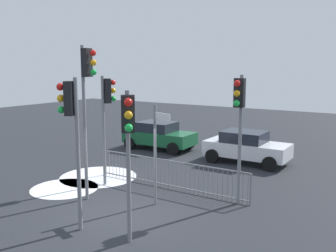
{
  "coord_description": "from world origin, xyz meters",
  "views": [
    {
      "loc": [
        7.25,
        -8.45,
        4.45
      ],
      "look_at": [
        -0.24,
        3.19,
        2.26
      ],
      "focal_mm": 40.75,
      "sensor_mm": 36.0,
      "label": 1
    }
  ],
  "objects_px": {
    "traffic_light_mid_left": "(239,111)",
    "traffic_light_rear_right": "(128,134)",
    "traffic_light_mid_right": "(87,89)",
    "car_white_near": "(246,146)",
    "traffic_light_foreground_right": "(71,120)",
    "direction_sign_post": "(156,150)",
    "car_green_mid": "(159,135)",
    "traffic_light_foreground_left": "(107,106)"
  },
  "relations": [
    {
      "from": "traffic_light_mid_right",
      "to": "direction_sign_post",
      "type": "distance_m",
      "value": 2.97
    },
    {
      "from": "traffic_light_foreground_left",
      "to": "direction_sign_post",
      "type": "relative_size",
      "value": 1.25
    },
    {
      "from": "traffic_light_foreground_right",
      "to": "traffic_light_mid_left",
      "type": "relative_size",
      "value": 1.0
    },
    {
      "from": "car_green_mid",
      "to": "car_white_near",
      "type": "distance_m",
      "value": 5.06
    },
    {
      "from": "traffic_light_mid_right",
      "to": "traffic_light_foreground_left",
      "type": "bearing_deg",
      "value": -166.84
    },
    {
      "from": "traffic_light_foreground_right",
      "to": "car_white_near",
      "type": "relative_size",
      "value": 1.09
    },
    {
      "from": "traffic_light_rear_right",
      "to": "traffic_light_foreground_left",
      "type": "distance_m",
      "value": 5.13
    },
    {
      "from": "traffic_light_mid_left",
      "to": "car_white_near",
      "type": "distance_m",
      "value": 6.1
    },
    {
      "from": "traffic_light_rear_right",
      "to": "traffic_light_foreground_right",
      "type": "bearing_deg",
      "value": -38.47
    },
    {
      "from": "traffic_light_rear_right",
      "to": "traffic_light_foreground_left",
      "type": "relative_size",
      "value": 0.95
    },
    {
      "from": "traffic_light_mid_left",
      "to": "traffic_light_rear_right",
      "type": "height_order",
      "value": "traffic_light_mid_left"
    },
    {
      "from": "car_green_mid",
      "to": "traffic_light_mid_left",
      "type": "bearing_deg",
      "value": -40.94
    },
    {
      "from": "traffic_light_foreground_right",
      "to": "car_white_near",
      "type": "xyz_separation_m",
      "value": [
        1.23,
        9.48,
        -2.28
      ]
    },
    {
      "from": "traffic_light_foreground_left",
      "to": "car_green_mid",
      "type": "height_order",
      "value": "traffic_light_foreground_left"
    },
    {
      "from": "traffic_light_foreground_left",
      "to": "traffic_light_mid_left",
      "type": "bearing_deg",
      "value": 32.3
    },
    {
      "from": "traffic_light_mid_right",
      "to": "traffic_light_foreground_left",
      "type": "xyz_separation_m",
      "value": [
        -0.63,
        1.62,
        -0.72
      ]
    },
    {
      "from": "traffic_light_mid_right",
      "to": "direction_sign_post",
      "type": "xyz_separation_m",
      "value": [
        2.14,
        0.8,
        -1.9
      ]
    },
    {
      "from": "traffic_light_foreground_right",
      "to": "traffic_light_foreground_left",
      "type": "bearing_deg",
      "value": 3.95
    },
    {
      "from": "traffic_light_rear_right",
      "to": "car_green_mid",
      "type": "xyz_separation_m",
      "value": [
        -5.65,
        9.64,
        -2.07
      ]
    },
    {
      "from": "traffic_light_foreground_right",
      "to": "car_white_near",
      "type": "height_order",
      "value": "traffic_light_foreground_right"
    },
    {
      "from": "traffic_light_rear_right",
      "to": "direction_sign_post",
      "type": "xyz_separation_m",
      "value": [
        -1.0,
        2.64,
        -1.01
      ]
    },
    {
      "from": "traffic_light_mid_right",
      "to": "car_white_near",
      "type": "distance_m",
      "value": 8.49
    },
    {
      "from": "traffic_light_rear_right",
      "to": "direction_sign_post",
      "type": "height_order",
      "value": "traffic_light_rear_right"
    },
    {
      "from": "traffic_light_foreground_left",
      "to": "car_white_near",
      "type": "height_order",
      "value": "traffic_light_foreground_left"
    },
    {
      "from": "traffic_light_foreground_right",
      "to": "traffic_light_foreground_left",
      "type": "distance_m",
      "value": 4.06
    },
    {
      "from": "traffic_light_foreground_right",
      "to": "direction_sign_post",
      "type": "height_order",
      "value": "traffic_light_foreground_right"
    },
    {
      "from": "traffic_light_mid_right",
      "to": "traffic_light_foreground_left",
      "type": "height_order",
      "value": "traffic_light_mid_right"
    },
    {
      "from": "traffic_light_mid_right",
      "to": "direction_sign_post",
      "type": "height_order",
      "value": "traffic_light_mid_right"
    },
    {
      "from": "traffic_light_foreground_left",
      "to": "direction_sign_post",
      "type": "height_order",
      "value": "traffic_light_foreground_left"
    },
    {
      "from": "traffic_light_mid_left",
      "to": "traffic_light_foreground_left",
      "type": "height_order",
      "value": "traffic_light_mid_left"
    },
    {
      "from": "traffic_light_foreground_left",
      "to": "car_green_mid",
      "type": "xyz_separation_m",
      "value": [
        -1.87,
        6.18,
        -2.24
      ]
    },
    {
      "from": "traffic_light_mid_left",
      "to": "direction_sign_post",
      "type": "height_order",
      "value": "traffic_light_mid_left"
    },
    {
      "from": "traffic_light_mid_right",
      "to": "car_green_mid",
      "type": "relative_size",
      "value": 1.33
    },
    {
      "from": "traffic_light_mid_left",
      "to": "direction_sign_post",
      "type": "relative_size",
      "value": 1.28
    },
    {
      "from": "traffic_light_rear_right",
      "to": "traffic_light_foreground_left",
      "type": "bearing_deg",
      "value": -84.11
    },
    {
      "from": "traffic_light_rear_right",
      "to": "traffic_light_foreground_left",
      "type": "xyz_separation_m",
      "value": [
        -3.78,
        3.47,
        0.17
      ]
    },
    {
      "from": "traffic_light_mid_right",
      "to": "car_green_mid",
      "type": "bearing_deg",
      "value": -170.23
    },
    {
      "from": "traffic_light_foreground_right",
      "to": "direction_sign_post",
      "type": "bearing_deg",
      "value": -41.4
    },
    {
      "from": "traffic_light_foreground_right",
      "to": "car_white_near",
      "type": "bearing_deg",
      "value": -32.14
    },
    {
      "from": "traffic_light_foreground_right",
      "to": "traffic_light_mid_right",
      "type": "distance_m",
      "value": 2.44
    },
    {
      "from": "traffic_light_rear_right",
      "to": "car_white_near",
      "type": "bearing_deg",
      "value": -127.93
    },
    {
      "from": "traffic_light_foreground_right",
      "to": "traffic_light_foreground_left",
      "type": "relative_size",
      "value": 1.02
    }
  ]
}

